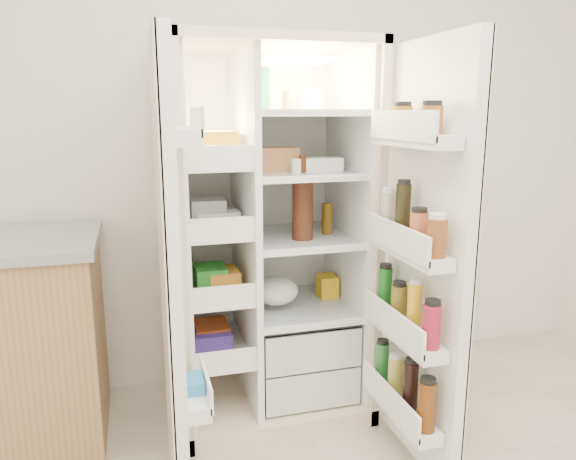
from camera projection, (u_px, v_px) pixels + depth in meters
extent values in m
cube|color=white|center=(271.00, 137.00, 2.96)|extent=(4.00, 0.02, 2.70)
cube|color=beige|center=(253.00, 222.00, 2.96)|extent=(0.92, 0.04, 1.80)
cube|color=beige|center=(175.00, 240.00, 2.53)|extent=(0.04, 0.70, 1.80)
cube|color=beige|center=(352.00, 229.00, 2.76)|extent=(0.04, 0.70, 1.80)
cube|color=beige|center=(266.00, 45.00, 2.46)|extent=(0.92, 0.70, 0.04)
cube|color=beige|center=(269.00, 396.00, 2.83)|extent=(0.92, 0.70, 0.08)
cube|color=white|center=(254.00, 219.00, 2.92)|extent=(0.84, 0.02, 1.68)
cube|color=white|center=(182.00, 236.00, 2.53)|extent=(0.02, 0.62, 1.68)
cube|color=white|center=(346.00, 226.00, 2.75)|extent=(0.02, 0.62, 1.68)
cube|color=white|center=(245.00, 232.00, 2.61)|extent=(0.03, 0.62, 1.68)
cube|color=silver|center=(299.00, 368.00, 2.82)|extent=(0.47, 0.52, 0.19)
cube|color=silver|center=(299.00, 332.00, 2.78)|extent=(0.47, 0.52, 0.19)
cube|color=#FFD18C|center=(296.00, 60.00, 2.56)|extent=(0.30, 0.30, 0.02)
cube|color=white|center=(216.00, 346.00, 2.69)|extent=(0.28, 0.58, 0.02)
cube|color=white|center=(215.00, 288.00, 2.63)|extent=(0.28, 0.58, 0.02)
cube|color=white|center=(213.00, 228.00, 2.56)|extent=(0.28, 0.58, 0.02)
cube|color=white|center=(211.00, 164.00, 2.50)|extent=(0.28, 0.58, 0.02)
cube|color=silver|center=(298.00, 306.00, 2.77)|extent=(0.49, 0.58, 0.01)
cube|color=silver|center=(298.00, 237.00, 2.69)|extent=(0.49, 0.58, 0.01)
cube|color=silver|center=(298.00, 172.00, 2.62)|extent=(0.49, 0.58, 0.02)
cube|color=silver|center=(298.00, 113.00, 2.56)|extent=(0.49, 0.58, 0.02)
cube|color=#C34F1B|center=(216.00, 335.00, 2.68)|extent=(0.16, 0.20, 0.10)
cube|color=#227F24|center=(214.00, 275.00, 2.61)|extent=(0.14, 0.18, 0.12)
cube|color=silver|center=(212.00, 218.00, 2.55)|extent=(0.20, 0.22, 0.07)
cube|color=yellow|center=(210.00, 146.00, 2.48)|extent=(0.15, 0.16, 0.14)
cube|color=#5136A4|center=(216.00, 336.00, 2.68)|extent=(0.18, 0.20, 0.09)
cube|color=orange|center=(214.00, 277.00, 2.62)|extent=(0.14, 0.18, 0.10)
cube|color=silver|center=(212.00, 213.00, 2.55)|extent=(0.16, 0.16, 0.12)
sphere|color=orange|center=(279.00, 389.00, 2.72)|extent=(0.07, 0.07, 0.07)
sphere|color=orange|center=(294.00, 383.00, 2.79)|extent=(0.07, 0.07, 0.07)
sphere|color=orange|center=(315.00, 384.00, 2.78)|extent=(0.07, 0.07, 0.07)
sphere|color=orange|center=(282.00, 375.00, 2.87)|extent=(0.07, 0.07, 0.07)
sphere|color=orange|center=(301.00, 375.00, 2.88)|extent=(0.07, 0.07, 0.07)
sphere|color=orange|center=(321.00, 376.00, 2.87)|extent=(0.07, 0.07, 0.07)
sphere|color=orange|center=(270.00, 383.00, 2.79)|extent=(0.07, 0.07, 0.07)
ellipsoid|color=#3D7C29|center=(298.00, 328.00, 2.79)|extent=(0.26, 0.24, 0.11)
cylinder|color=#471F0F|center=(303.00, 207.00, 2.58)|extent=(0.10, 0.10, 0.31)
cylinder|color=#63420B|center=(327.00, 218.00, 2.71)|extent=(0.05, 0.05, 0.16)
cube|color=#238239|center=(261.00, 89.00, 2.47)|extent=(0.07, 0.07, 0.19)
cylinder|color=white|center=(314.00, 100.00, 2.59)|extent=(0.11, 0.11, 0.10)
cylinder|color=#A35525|center=(290.00, 101.00, 2.58)|extent=(0.07, 0.07, 0.09)
cube|color=white|center=(315.00, 164.00, 2.59)|extent=(0.25, 0.10, 0.06)
cube|color=#BF824C|center=(279.00, 159.00, 2.59)|extent=(0.18, 0.10, 0.11)
ellipsoid|color=white|center=(277.00, 296.00, 2.68)|extent=(0.21, 0.19, 0.14)
cube|color=yellow|center=(327.00, 286.00, 2.88)|extent=(0.10, 0.11, 0.11)
cube|color=white|center=(171.00, 275.00, 1.99)|extent=(0.05, 0.40, 1.72)
cube|color=beige|center=(164.00, 275.00, 1.99)|extent=(0.01, 0.40, 1.72)
cube|color=white|center=(195.00, 396.00, 2.12)|extent=(0.09, 0.32, 0.06)
cube|color=white|center=(185.00, 136.00, 1.91)|extent=(0.09, 0.32, 0.06)
cube|color=#338CCC|center=(195.00, 389.00, 2.11)|extent=(0.07, 0.12, 0.10)
cube|color=white|center=(427.00, 261.00, 2.18)|extent=(0.05, 0.58, 1.72)
cube|color=beige|center=(433.00, 261.00, 2.19)|extent=(0.01, 0.58, 1.72)
cube|color=white|center=(401.00, 409.00, 2.29)|extent=(0.11, 0.50, 0.05)
cube|color=white|center=(404.00, 333.00, 2.22)|extent=(0.11, 0.50, 0.05)
cube|color=white|center=(408.00, 250.00, 2.15)|extent=(0.11, 0.50, 0.05)
cube|color=white|center=(414.00, 140.00, 2.05)|extent=(0.11, 0.50, 0.05)
cylinder|color=#632F0B|center=(427.00, 406.00, 2.08)|extent=(0.07, 0.07, 0.20)
cylinder|color=black|center=(410.00, 388.00, 2.20)|extent=(0.06, 0.06, 0.22)
cylinder|color=#A8A438|center=(395.00, 377.00, 2.32)|extent=(0.06, 0.06, 0.18)
cylinder|color=#25702C|center=(382.00, 363.00, 2.44)|extent=(0.06, 0.06, 0.19)
cylinder|color=maroon|center=(431.00, 326.00, 2.01)|extent=(0.07, 0.07, 0.17)
cylinder|color=gold|center=(414.00, 309.00, 2.13)|extent=(0.06, 0.06, 0.21)
cylinder|color=brown|center=(399.00, 304.00, 2.25)|extent=(0.07, 0.07, 0.16)
cylinder|color=#166119|center=(385.00, 290.00, 2.37)|extent=(0.06, 0.06, 0.20)
cylinder|color=brown|center=(437.00, 238.00, 1.94)|extent=(0.07, 0.07, 0.14)
cylinder|color=#C35932|center=(418.00, 230.00, 2.06)|extent=(0.07, 0.07, 0.14)
cylinder|color=black|center=(403.00, 213.00, 2.17)|extent=(0.06, 0.06, 0.23)
cylinder|color=#BAB099|center=(388.00, 213.00, 2.30)|extent=(0.06, 0.06, 0.18)
cylinder|color=brown|center=(431.00, 120.00, 1.92)|extent=(0.08, 0.08, 0.10)
cylinder|color=#99691B|center=(402.00, 119.00, 2.13)|extent=(0.08, 0.08, 0.10)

